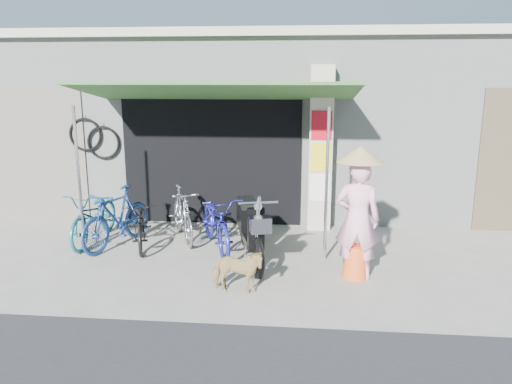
# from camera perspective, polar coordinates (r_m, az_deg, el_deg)

# --- Properties ---
(ground) EXTENTS (80.00, 80.00, 0.00)m
(ground) POSITION_cam_1_polar(r_m,az_deg,el_deg) (7.27, 0.83, -9.53)
(ground) COLOR #9B958C
(ground) RESTS_ON ground
(bicycle_shop) EXTENTS (12.30, 5.30, 3.66)m
(bicycle_shop) POSITION_cam_1_polar(r_m,az_deg,el_deg) (11.84, 2.86, 8.41)
(bicycle_shop) COLOR #ABB0A8
(bicycle_shop) RESTS_ON ground
(shop_pillar) EXTENTS (0.42, 0.44, 3.00)m
(shop_pillar) POSITION_cam_1_polar(r_m,az_deg,el_deg) (9.24, 7.39, 4.90)
(shop_pillar) COLOR #BEB4A2
(shop_pillar) RESTS_ON ground
(awning) EXTENTS (4.60, 1.88, 2.72)m
(awning) POSITION_cam_1_polar(r_m,az_deg,el_deg) (8.45, -4.44, 11.13)
(awning) COLOR #305C29
(awning) RESTS_ON ground
(neighbour_left) EXTENTS (2.60, 0.06, 2.60)m
(neighbour_left) POSITION_cam_1_polar(r_m,az_deg,el_deg) (10.91, -25.16, 3.96)
(neighbour_left) COLOR #6B665B
(neighbour_left) RESTS_ON ground
(bike_teal) EXTENTS (0.64, 1.76, 0.92)m
(bike_teal) POSITION_cam_1_polar(r_m,az_deg,el_deg) (9.02, -17.96, -2.59)
(bike_teal) COLOR #1B6E7C
(bike_teal) RESTS_ON ground
(bike_blue) EXTENTS (1.00, 1.73, 1.00)m
(bike_blue) POSITION_cam_1_polar(r_m,az_deg,el_deg) (8.64, -15.64, -2.82)
(bike_blue) COLOR navy
(bike_blue) RESTS_ON ground
(bike_black) EXTENTS (0.97, 1.62, 0.80)m
(bike_black) POSITION_cam_1_polar(r_m,az_deg,el_deg) (8.56, -13.02, -3.50)
(bike_black) COLOR black
(bike_black) RESTS_ON ground
(bike_silver) EXTENTS (1.05, 1.60, 0.94)m
(bike_silver) POSITION_cam_1_polar(r_m,az_deg,el_deg) (8.78, -8.41, -2.44)
(bike_silver) COLOR #9F9EA2
(bike_silver) RESTS_ON ground
(bike_navy) EXTENTS (1.26, 1.91, 0.95)m
(bike_navy) POSITION_cam_1_polar(r_m,az_deg,el_deg) (8.20, -4.52, -3.40)
(bike_navy) COLOR navy
(bike_navy) RESTS_ON ground
(street_dog) EXTENTS (0.75, 0.41, 0.61)m
(street_dog) POSITION_cam_1_polar(r_m,az_deg,el_deg) (6.62, -2.20, -9.03)
(street_dog) COLOR #94714E
(street_dog) RESTS_ON ground
(moped) EXTENTS (0.75, 1.94, 1.11)m
(moped) POSITION_cam_1_polar(r_m,az_deg,el_deg) (7.72, -0.64, -4.17)
(moped) COLOR black
(moped) RESTS_ON ground
(nun) EXTENTS (0.67, 0.64, 1.88)m
(nun) POSITION_cam_1_polar(r_m,az_deg,el_deg) (7.07, 11.54, -2.55)
(nun) COLOR #F5A5C3
(nun) RESTS_ON ground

